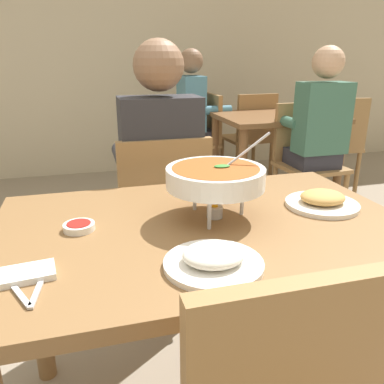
% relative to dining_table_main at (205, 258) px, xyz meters
% --- Properties ---
extents(cafe_rear_partition, '(10.00, 0.10, 3.00)m').
position_rel_dining_table_main_xyz_m(cafe_rear_partition, '(0.00, 3.39, 0.86)').
color(cafe_rear_partition, beige).
rests_on(cafe_rear_partition, ground_plane).
extents(dining_table_main, '(1.24, 0.82, 0.76)m').
position_rel_dining_table_main_xyz_m(dining_table_main, '(0.00, 0.00, 0.00)').
color(dining_table_main, brown).
rests_on(dining_table_main, ground_plane).
extents(chair_diner_main, '(0.44, 0.44, 0.90)m').
position_rel_dining_table_main_xyz_m(chair_diner_main, '(-0.00, 0.70, -0.13)').
color(chair_diner_main, olive).
rests_on(chair_diner_main, ground_plane).
extents(diner_main, '(0.40, 0.45, 1.31)m').
position_rel_dining_table_main_xyz_m(diner_main, '(0.00, 0.73, 0.10)').
color(diner_main, '#2D2D38').
rests_on(diner_main, ground_plane).
extents(curry_bowl, '(0.33, 0.30, 0.26)m').
position_rel_dining_table_main_xyz_m(curry_bowl, '(0.04, 0.04, 0.25)').
color(curry_bowl, silver).
rests_on(curry_bowl, dining_table_main).
extents(rice_plate, '(0.24, 0.24, 0.06)m').
position_rel_dining_table_main_xyz_m(rice_plate, '(-0.06, -0.25, 0.14)').
color(rice_plate, white).
rests_on(rice_plate, dining_table_main).
extents(appetizer_plate, '(0.24, 0.24, 0.06)m').
position_rel_dining_table_main_xyz_m(appetizer_plate, '(0.42, 0.03, 0.14)').
color(appetizer_plate, white).
rests_on(appetizer_plate, dining_table_main).
extents(sauce_dish, '(0.09, 0.09, 0.02)m').
position_rel_dining_table_main_xyz_m(sauce_dish, '(-0.37, 0.05, 0.13)').
color(sauce_dish, white).
rests_on(sauce_dish, dining_table_main).
extents(napkin_folded, '(0.13, 0.09, 0.02)m').
position_rel_dining_table_main_xyz_m(napkin_folded, '(-0.48, -0.18, 0.13)').
color(napkin_folded, white).
rests_on(napkin_folded, dining_table_main).
extents(fork_utensil, '(0.08, 0.16, 0.01)m').
position_rel_dining_table_main_xyz_m(fork_utensil, '(-0.50, -0.23, 0.12)').
color(fork_utensil, silver).
rests_on(fork_utensil, dining_table_main).
extents(spoon_utensil, '(0.03, 0.17, 0.01)m').
position_rel_dining_table_main_xyz_m(spoon_utensil, '(-0.45, -0.23, 0.12)').
color(spoon_utensil, silver).
rests_on(spoon_utensil, dining_table_main).
extents(dining_table_far, '(1.00, 0.80, 0.76)m').
position_rel_dining_table_main_xyz_m(dining_table_far, '(1.28, 2.06, -0.02)').
color(dining_table_far, brown).
rests_on(dining_table_far, ground_plane).
extents(chair_bg_left, '(0.46, 0.46, 0.90)m').
position_rel_dining_table_main_xyz_m(chair_bg_left, '(0.77, 2.59, -0.13)').
color(chair_bg_left, olive).
rests_on(chair_bg_left, ground_plane).
extents(chair_bg_middle, '(0.47, 0.47, 0.90)m').
position_rel_dining_table_main_xyz_m(chair_bg_middle, '(1.31, 1.60, -0.13)').
color(chair_bg_middle, olive).
rests_on(chair_bg_middle, ground_plane).
extents(chair_bg_right, '(0.49, 0.49, 0.90)m').
position_rel_dining_table_main_xyz_m(chair_bg_right, '(1.87, 2.00, -0.13)').
color(chair_bg_right, olive).
rests_on(chair_bg_right, ground_plane).
extents(chair_bg_corner, '(0.47, 0.47, 0.90)m').
position_rel_dining_table_main_xyz_m(chair_bg_corner, '(1.28, 2.57, -0.13)').
color(chair_bg_corner, olive).
rests_on(chair_bg_corner, ground_plane).
extents(patron_bg_left, '(0.45, 0.40, 1.31)m').
position_rel_dining_table_main_xyz_m(patron_bg_left, '(0.70, 2.58, 0.10)').
color(patron_bg_left, '#2D2D38').
rests_on(patron_bg_left, ground_plane).
extents(patron_bg_middle, '(0.40, 0.45, 1.31)m').
position_rel_dining_table_main_xyz_m(patron_bg_middle, '(1.31, 1.46, 0.10)').
color(patron_bg_middle, '#2D2D38').
rests_on(patron_bg_middle, ground_plane).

